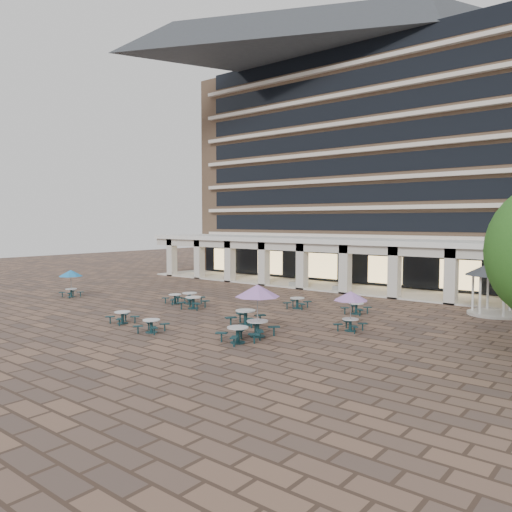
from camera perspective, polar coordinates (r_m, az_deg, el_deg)
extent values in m
plane|color=brown|center=(32.75, -3.82, -6.37)|extent=(120.00, 120.00, 0.00)
cube|color=#9A7457|center=(54.01, 15.12, 9.29)|extent=(40.00, 15.00, 22.00)
cube|color=beige|center=(46.82, 11.11, 2.22)|extent=(36.80, 0.50, 0.35)
cube|color=black|center=(47.01, 11.27, 3.81)|extent=(35.20, 0.05, 1.60)
cube|color=beige|center=(46.82, 11.15, 5.41)|extent=(36.80, 0.50, 0.35)
cube|color=black|center=(47.07, 11.31, 6.98)|extent=(35.20, 0.05, 1.60)
cube|color=beige|center=(46.96, 11.20, 8.58)|extent=(36.80, 0.50, 0.35)
cube|color=black|center=(47.28, 11.35, 10.13)|extent=(35.20, 0.05, 1.60)
cube|color=beige|center=(47.24, 11.24, 11.72)|extent=(36.80, 0.50, 0.35)
cube|color=black|center=(47.63, 11.40, 13.24)|extent=(35.20, 0.05, 1.60)
cube|color=beige|center=(47.66, 11.29, 14.82)|extent=(36.80, 0.50, 0.35)
cube|color=black|center=(48.12, 11.44, 16.29)|extent=(35.20, 0.05, 1.60)
cube|color=beige|center=(48.22, 11.33, 17.86)|extent=(36.80, 0.50, 0.35)
cube|color=black|center=(48.75, 11.49, 19.28)|extent=(35.20, 0.05, 1.60)
cube|color=beige|center=(48.91, 11.37, 20.81)|extent=(36.80, 0.50, 0.35)
cube|color=black|center=(49.50, 11.53, 22.18)|extent=(35.20, 0.05, 1.60)
cube|color=white|center=(44.43, 9.44, 1.77)|extent=(42.00, 6.60, 0.40)
cube|color=beige|center=(41.99, 7.51, 1.04)|extent=(42.00, 0.30, 0.90)
cube|color=black|center=(46.94, 11.04, -1.07)|extent=(38.00, 0.15, 3.20)
cube|color=beige|center=(44.77, 9.38, -3.54)|extent=(42.00, 6.00, 0.12)
cube|color=beige|center=(54.65, -9.59, -0.14)|extent=(0.80, 0.80, 4.00)
cube|color=beige|center=(51.56, -6.49, -0.35)|extent=(0.80, 0.80, 4.00)
cube|color=beige|center=(48.65, -3.00, -0.59)|extent=(0.80, 0.80, 4.00)
cube|color=beige|center=(45.93, 0.91, -0.86)|extent=(0.80, 0.80, 4.00)
cube|color=beige|center=(43.46, 5.29, -1.15)|extent=(0.80, 0.80, 4.00)
cube|color=beige|center=(41.28, 10.17, -1.47)|extent=(0.80, 0.80, 4.00)
cube|color=beige|center=(39.42, 15.55, -1.81)|extent=(0.80, 0.80, 4.00)
cube|color=beige|center=(37.95, 21.41, -2.16)|extent=(0.80, 0.80, 4.00)
cube|color=#FFD88C|center=(56.13, -3.61, -0.39)|extent=(3.20, 0.08, 2.40)
cube|color=#FFD88C|center=(52.02, 1.58, -0.73)|extent=(3.20, 0.08, 2.40)
cube|color=#FFD88C|center=(48.41, 7.61, -1.12)|extent=(3.20, 0.08, 2.40)
cube|color=#FFD88C|center=(45.41, 14.51, -1.55)|extent=(3.20, 0.08, 2.40)
cube|color=#FFD88C|center=(43.17, 22.26, -2.00)|extent=(3.20, 0.08, 2.40)
cylinder|color=#123136|center=(27.31, -11.85, -8.50)|extent=(0.64, 0.64, 0.04)
cylinder|color=#123136|center=(27.25, -11.86, -7.92)|extent=(0.16, 0.16, 0.60)
cylinder|color=silver|center=(27.18, -11.87, -7.17)|extent=(0.91, 0.91, 0.05)
cube|color=#123136|center=(27.38, -10.40, -7.63)|extent=(0.46, 0.56, 0.05)
cylinder|color=#123136|center=(27.42, -10.39, -8.06)|extent=(0.07, 0.07, 0.38)
cube|color=#123136|center=(27.91, -12.17, -7.43)|extent=(0.56, 0.46, 0.05)
cylinder|color=#123136|center=(27.95, -12.16, -7.85)|extent=(0.07, 0.07, 0.38)
cube|color=#123136|center=(27.10, -13.35, -7.80)|extent=(0.46, 0.56, 0.05)
cylinder|color=#123136|center=(27.14, -13.34, -8.23)|extent=(0.07, 0.07, 0.38)
cube|color=#123136|center=(26.55, -11.55, -8.02)|extent=(0.56, 0.46, 0.05)
cylinder|color=#123136|center=(26.59, -11.54, -8.46)|extent=(0.07, 0.07, 0.38)
cylinder|color=#123136|center=(30.01, -15.00, -7.42)|extent=(0.64, 0.64, 0.04)
cylinder|color=#123136|center=(29.95, -15.01, -6.89)|extent=(0.16, 0.16, 0.60)
cylinder|color=silver|center=(29.89, -15.02, -6.20)|extent=(0.92, 0.92, 0.05)
cube|color=#123136|center=(29.77, -13.67, -6.74)|extent=(0.55, 0.52, 0.05)
cylinder|color=#123136|center=(29.81, -13.67, -7.13)|extent=(0.07, 0.07, 0.38)
cube|color=#123136|center=(30.62, -14.68, -6.46)|extent=(0.52, 0.55, 0.05)
cylinder|color=#123136|center=(30.65, -14.68, -6.84)|extent=(0.07, 0.07, 0.38)
cube|color=#123136|center=(30.12, -16.34, -6.66)|extent=(0.55, 0.52, 0.05)
cylinder|color=#123136|center=(30.16, -16.33, -7.05)|extent=(0.07, 0.07, 0.38)
cube|color=#123136|center=(29.26, -15.36, -6.95)|extent=(0.52, 0.55, 0.05)
cylinder|color=#123136|center=(29.30, -15.35, -7.36)|extent=(0.07, 0.07, 0.38)
cylinder|color=#123136|center=(28.57, -1.20, -7.85)|extent=(0.80, 0.80, 0.05)
cylinder|color=#123136|center=(28.49, -1.20, -7.16)|extent=(0.21, 0.21, 0.75)
cylinder|color=silver|center=(28.41, -1.20, -6.25)|extent=(1.14, 1.14, 0.06)
cube|color=#123136|center=(28.80, 0.46, -6.78)|extent=(0.58, 0.70, 0.06)
cylinder|color=#123136|center=(28.85, 0.46, -7.30)|extent=(0.09, 0.09, 0.48)
cube|color=#123136|center=(29.29, -1.83, -6.60)|extent=(0.70, 0.58, 0.06)
cylinder|color=#123136|center=(29.34, -1.83, -7.11)|extent=(0.09, 0.09, 0.48)
cube|color=#123136|center=(28.17, -2.90, -7.03)|extent=(0.58, 0.70, 0.06)
cylinder|color=#123136|center=(28.22, -2.90, -7.56)|extent=(0.09, 0.09, 0.48)
cube|color=#123136|center=(27.66, -0.53, -7.23)|extent=(0.70, 0.58, 0.06)
cylinder|color=#123136|center=(27.71, -0.53, -7.77)|extent=(0.09, 0.09, 0.48)
cylinder|color=#123136|center=(41.46, -20.35, -4.39)|extent=(0.61, 0.61, 0.03)
cylinder|color=#123136|center=(41.42, -20.35, -4.03)|extent=(0.16, 0.16, 0.57)
cylinder|color=silver|center=(41.38, -20.37, -3.55)|extent=(0.87, 0.87, 0.04)
cube|color=#123136|center=(41.28, -19.44, -3.90)|extent=(0.50, 0.52, 0.04)
cylinder|color=#123136|center=(41.31, -19.43, -4.17)|extent=(0.07, 0.07, 0.36)
cube|color=#123136|center=(42.07, -20.17, -3.77)|extent=(0.52, 0.50, 0.04)
cylinder|color=#123136|center=(42.09, -20.17, -4.04)|extent=(0.07, 0.07, 0.36)
cube|color=#123136|center=(41.55, -21.27, -3.89)|extent=(0.50, 0.52, 0.04)
cylinder|color=#123136|center=(41.58, -21.27, -4.16)|extent=(0.07, 0.07, 0.36)
cube|color=#123136|center=(40.76, -20.55, -4.02)|extent=(0.52, 0.50, 0.04)
cylinder|color=#123136|center=(40.78, -20.54, -4.30)|extent=(0.07, 0.07, 0.36)
cylinder|color=gray|center=(41.33, -20.38, -2.99)|extent=(0.04, 0.04, 2.08)
cone|color=#227BC1|center=(41.24, -20.41, -1.85)|extent=(1.82, 1.82, 0.48)
cylinder|color=#123136|center=(36.26, -9.23, -5.37)|extent=(0.63, 0.63, 0.04)
cylinder|color=#123136|center=(36.22, -9.23, -4.93)|extent=(0.16, 0.16, 0.60)
cylinder|color=silver|center=(36.16, -9.24, -4.37)|extent=(0.90, 0.90, 0.05)
cube|color=#123136|center=(36.03, -8.15, -4.81)|extent=(0.55, 0.49, 0.05)
cylinder|color=#123136|center=(36.06, -8.14, -5.14)|extent=(0.07, 0.07, 0.38)
cube|color=#123136|center=(36.88, -8.96, -4.61)|extent=(0.49, 0.55, 0.05)
cylinder|color=#123136|center=(36.91, -8.95, -4.93)|extent=(0.07, 0.07, 0.38)
cube|color=#123136|center=(36.39, -10.31, -4.75)|extent=(0.55, 0.49, 0.05)
cylinder|color=#123136|center=(36.42, -10.31, -5.07)|extent=(0.07, 0.07, 0.38)
cube|color=#123136|center=(35.53, -9.53, -4.95)|extent=(0.49, 0.55, 0.05)
cylinder|color=#123136|center=(35.56, -9.52, -5.28)|extent=(0.07, 0.07, 0.38)
cylinder|color=#123136|center=(25.80, 0.16, -9.14)|extent=(0.77, 0.77, 0.04)
cylinder|color=#123136|center=(25.73, 0.16, -8.41)|extent=(0.20, 0.20, 0.72)
cylinder|color=silver|center=(25.64, 0.16, -7.45)|extent=(1.10, 1.10, 0.05)
cube|color=#123136|center=(25.83, 2.06, -8.09)|extent=(0.64, 0.65, 0.05)
cylinder|color=#123136|center=(25.89, 2.06, -8.63)|extent=(0.09, 0.09, 0.46)
cube|color=#123136|center=(26.53, -0.09, -7.76)|extent=(0.65, 0.64, 0.05)
cylinder|color=#123136|center=(26.58, -0.09, -8.29)|extent=(0.09, 0.09, 0.46)
cube|color=#123136|center=(25.60, -1.75, -8.20)|extent=(0.64, 0.65, 0.05)
cylinder|color=#123136|center=(25.66, -1.75, -8.75)|extent=(0.09, 0.09, 0.46)
cube|color=#123136|center=(24.88, 0.44, -8.56)|extent=(0.65, 0.64, 0.05)
cylinder|color=#123136|center=(24.93, 0.44, -9.12)|extent=(0.09, 0.09, 0.46)
cylinder|color=gray|center=(25.54, 0.17, -6.32)|extent=(0.05, 0.05, 2.63)
cone|color=#A972C5|center=(25.38, 0.17, -4.00)|extent=(2.30, 2.30, 0.60)
cylinder|color=#123136|center=(24.54, -2.09, -9.84)|extent=(0.73, 0.73, 0.04)
cylinder|color=#123136|center=(24.46, -2.10, -9.11)|extent=(0.19, 0.19, 0.69)
cylinder|color=silver|center=(24.37, -2.10, -8.15)|extent=(1.04, 1.04, 0.05)
cube|color=#123136|center=(24.28, -0.20, -8.93)|extent=(0.64, 0.53, 0.05)
cylinder|color=#123136|center=(24.33, -0.20, -9.48)|extent=(0.08, 0.08, 0.44)
cube|color=#123136|center=(25.21, -1.69, -8.44)|extent=(0.53, 0.64, 0.05)
cylinder|color=#123136|center=(25.26, -1.69, -8.97)|extent=(0.08, 0.08, 0.44)
cube|color=#123136|center=(24.62, -3.96, -8.75)|extent=(0.64, 0.53, 0.05)
cylinder|color=#123136|center=(24.68, -3.96, -9.30)|extent=(0.08, 0.08, 0.44)
cube|color=#123136|center=(23.67, -2.53, -9.27)|extent=(0.53, 0.64, 0.05)
cylinder|color=#123136|center=(23.72, -2.53, -9.84)|extent=(0.08, 0.08, 0.44)
cylinder|color=#123136|center=(36.06, -7.58, -5.40)|extent=(0.74, 0.74, 0.04)
cylinder|color=#123136|center=(36.01, -7.59, -4.89)|extent=(0.19, 0.19, 0.69)
cylinder|color=silver|center=(35.95, -7.59, -4.23)|extent=(1.05, 1.05, 0.05)
cube|color=#123136|center=(36.03, -6.28, -4.69)|extent=(0.60, 0.63, 0.05)
cylinder|color=#123136|center=(36.06, -6.28, -5.07)|extent=(0.08, 0.08, 0.44)
cube|color=#123136|center=(36.80, -7.63, -4.52)|extent=(0.63, 0.60, 0.05)
cylinder|color=#123136|center=(36.84, -7.63, -4.89)|extent=(0.08, 0.08, 0.44)
cube|color=#123136|center=(35.98, -8.90, -4.73)|extent=(0.60, 0.63, 0.05)
cylinder|color=#123136|center=(36.01, -8.89, -5.11)|extent=(0.08, 0.08, 0.44)
cube|color=#123136|center=(35.18, -7.55, -4.91)|extent=(0.63, 0.60, 0.05)
cylinder|color=#123136|center=(35.22, -7.54, -5.30)|extent=(0.08, 0.08, 0.44)
cylinder|color=#123136|center=(34.09, -7.17, -5.94)|extent=(0.74, 0.74, 0.04)
cylinder|color=#123136|center=(34.04, -7.18, -5.40)|extent=(0.19, 0.19, 0.70)
cylinder|color=silver|center=(33.97, -7.18, -4.69)|extent=(1.06, 1.06, 0.05)
cube|color=#123136|center=(34.26, -5.85, -5.13)|extent=(0.53, 0.66, 0.05)
cylinder|color=#123136|center=(34.30, -5.84, -5.53)|extent=(0.08, 0.08, 0.45)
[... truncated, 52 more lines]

